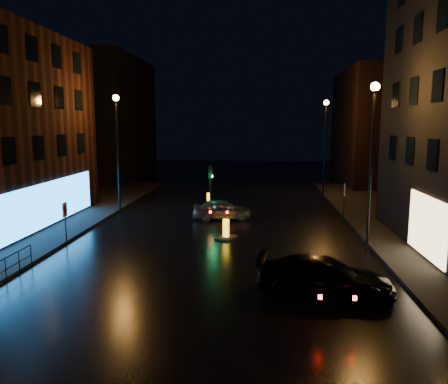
{
  "coord_description": "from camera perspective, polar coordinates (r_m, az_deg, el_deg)",
  "views": [
    {
      "loc": [
        2.27,
        -16.25,
        6.36
      ],
      "look_at": [
        0.39,
        6.44,
        2.8
      ],
      "focal_mm": 35.0,
      "sensor_mm": 36.0,
      "label": 1
    }
  ],
  "objects": [
    {
      "name": "street_lamp_lfar",
      "position": [
        31.89,
        -13.78,
        7.2
      ],
      "size": [
        0.44,
        0.44,
        8.37
      ],
      "color": "black",
      "rests_on": "ground"
    },
    {
      "name": "silver_hatchback",
      "position": [
        29.43,
        -0.26,
        -2.26
      ],
      "size": [
        4.09,
        2.05,
        1.34
      ],
      "primitive_type": "imported",
      "rotation": [
        0.0,
        0.0,
        1.69
      ],
      "color": "#A2A5AA",
      "rests_on": "ground"
    },
    {
      "name": "bollard_near",
      "position": [
        24.53,
        0.26,
        -5.55
      ],
      "size": [
        1.29,
        1.5,
        1.11
      ],
      "rotation": [
        0.0,
        0.0,
        -0.42
      ],
      "color": "black",
      "rests_on": "ground"
    },
    {
      "name": "bollard_far",
      "position": [
        33.71,
        -1.98,
        -1.58
      ],
      "size": [
        1.0,
        1.35,
        1.1
      ],
      "rotation": [
        0.0,
        0.0,
        0.13
      ],
      "color": "black",
      "rests_on": "ground"
    },
    {
      "name": "street_lamp_rfar",
      "position": [
        38.65,
        13.08,
        7.48
      ],
      "size": [
        0.44,
        0.44,
        8.37
      ],
      "color": "black",
      "rests_on": "ground"
    },
    {
      "name": "dark_sedan",
      "position": [
        16.93,
        13.01,
        -10.78
      ],
      "size": [
        5.25,
        2.69,
        1.46
      ],
      "primitive_type": "imported",
      "rotation": [
        0.0,
        0.0,
        1.44
      ],
      "color": "black",
      "rests_on": "ground"
    },
    {
      "name": "building_far_left",
      "position": [
        54.41,
        -15.08,
        9.26
      ],
      "size": [
        8.0,
        16.0,
        14.0
      ],
      "primitive_type": "cube",
      "color": "black",
      "rests_on": "ground"
    },
    {
      "name": "street_lamp_rnear",
      "position": [
        22.94,
        18.81,
        6.42
      ],
      "size": [
        0.44,
        0.44,
        8.37
      ],
      "color": "black",
      "rests_on": "ground"
    },
    {
      "name": "traffic_signal",
      "position": [
        31.0,
        -1.77,
        -2.01
      ],
      "size": [
        1.4,
        2.4,
        3.45
      ],
      "color": "black",
      "rests_on": "ground"
    },
    {
      "name": "road_sign_left",
      "position": [
        24.36,
        -20.05,
        -2.64
      ],
      "size": [
        0.1,
        0.56,
        2.3
      ],
      "rotation": [
        0.0,
        0.0,
        0.08
      ],
      "color": "black",
      "rests_on": "ground"
    },
    {
      "name": "road_sign_right",
      "position": [
        30.07,
        15.45,
        -0.11
      ],
      "size": [
        0.13,
        0.59,
        2.44
      ],
      "rotation": [
        0.0,
        0.0,
        3.03
      ],
      "color": "black",
      "rests_on": "ground"
    },
    {
      "name": "building_far_right",
      "position": [
        49.9,
        19.72,
        7.96
      ],
      "size": [
        8.0,
        14.0,
        12.0
      ],
      "primitive_type": "cube",
      "color": "black",
      "rests_on": "ground"
    },
    {
      "name": "ground",
      "position": [
        17.6,
        -3.07,
        -12.32
      ],
      "size": [
        120.0,
        120.0,
        0.0
      ],
      "primitive_type": "plane",
      "color": "black",
      "rests_on": "ground"
    }
  ]
}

